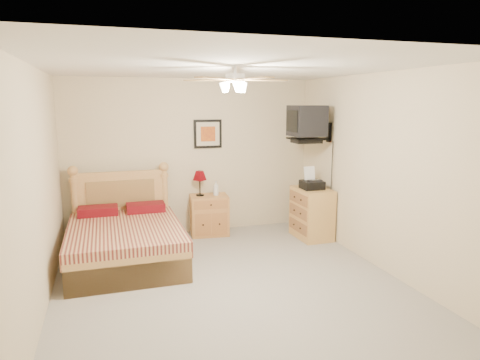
% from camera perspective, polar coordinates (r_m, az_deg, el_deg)
% --- Properties ---
extents(floor, '(4.50, 4.50, 0.00)m').
position_cam_1_polar(floor, '(5.21, -1.25, -13.80)').
color(floor, gray).
rests_on(floor, ground).
extents(ceiling, '(4.00, 4.50, 0.04)m').
position_cam_1_polar(ceiling, '(4.76, -1.37, 14.80)').
color(ceiling, white).
rests_on(ceiling, ground).
extents(wall_back, '(4.00, 0.04, 2.50)m').
position_cam_1_polar(wall_back, '(7.00, -6.47, 3.07)').
color(wall_back, beige).
rests_on(wall_back, ground).
extents(wall_front, '(4.00, 0.04, 2.50)m').
position_cam_1_polar(wall_front, '(2.81, 11.76, -8.19)').
color(wall_front, beige).
rests_on(wall_front, ground).
extents(wall_left, '(0.04, 4.50, 2.50)m').
position_cam_1_polar(wall_left, '(4.70, -25.46, -1.48)').
color(wall_left, beige).
rests_on(wall_left, ground).
extents(wall_right, '(0.04, 4.50, 2.50)m').
position_cam_1_polar(wall_right, '(5.71, 18.34, 0.96)').
color(wall_right, beige).
rests_on(wall_right, ground).
extents(bed, '(1.44, 1.88, 1.22)m').
position_cam_1_polar(bed, '(5.89, -15.15, -4.99)').
color(bed, '#C28A47').
rests_on(bed, ground).
extents(nightstand, '(0.64, 0.51, 0.65)m').
position_cam_1_polar(nightstand, '(6.99, -4.11, -4.66)').
color(nightstand, '#B16E3A').
rests_on(nightstand, ground).
extents(table_lamp, '(0.25, 0.25, 0.40)m').
position_cam_1_polar(table_lamp, '(6.88, -5.38, -0.44)').
color(table_lamp, '#60030A').
rests_on(table_lamp, nightstand).
extents(lotion_bottle, '(0.11, 0.11, 0.24)m').
position_cam_1_polar(lotion_bottle, '(6.88, -3.23, -1.10)').
color(lotion_bottle, silver).
rests_on(lotion_bottle, nightstand).
extents(framed_picture, '(0.46, 0.04, 0.46)m').
position_cam_1_polar(framed_picture, '(7.00, -4.32, 6.15)').
color(framed_picture, black).
rests_on(framed_picture, wall_back).
extents(dresser, '(0.48, 0.68, 0.80)m').
position_cam_1_polar(dresser, '(6.87, 9.54, -4.38)').
color(dresser, tan).
rests_on(dresser, ground).
extents(fax_machine, '(0.32, 0.34, 0.34)m').
position_cam_1_polar(fax_machine, '(6.72, 9.60, 0.24)').
color(fax_machine, black).
rests_on(fax_machine, dresser).
extents(magazine_lower, '(0.29, 0.33, 0.03)m').
position_cam_1_polar(magazine_lower, '(6.95, 8.40, -0.69)').
color(magazine_lower, '#B8AD93').
rests_on(magazine_lower, dresser).
extents(magazine_upper, '(0.25, 0.31, 0.02)m').
position_cam_1_polar(magazine_upper, '(6.96, 8.57, -0.49)').
color(magazine_upper, gray).
rests_on(magazine_upper, magazine_lower).
extents(wall_tv, '(0.56, 0.46, 0.58)m').
position_cam_1_polar(wall_tv, '(6.66, 10.07, 7.45)').
color(wall_tv, black).
rests_on(wall_tv, wall_right).
extents(ceiling_fan, '(1.14, 1.14, 0.28)m').
position_cam_1_polar(ceiling_fan, '(4.56, -0.65, 13.23)').
color(ceiling_fan, white).
rests_on(ceiling_fan, ceiling).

